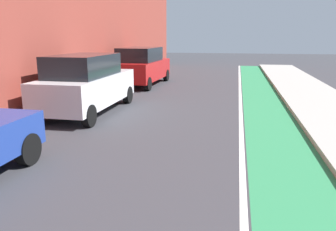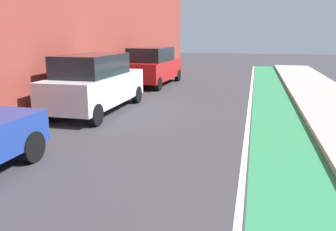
% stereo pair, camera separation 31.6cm
% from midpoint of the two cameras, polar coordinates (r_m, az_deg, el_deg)
% --- Properties ---
extents(ground_plane, '(84.64, 84.64, 0.00)m').
position_cam_midpoint_polar(ground_plane, '(9.54, 0.53, -2.33)').
color(ground_plane, '#38383D').
extents(bike_lane_paint, '(1.60, 38.47, 0.00)m').
position_cam_midpoint_polar(bike_lane_paint, '(11.26, 18.88, -0.60)').
color(bike_lane_paint, '#2D8451').
rests_on(bike_lane_paint, ground).
extents(lane_divider_stripe, '(0.12, 38.47, 0.00)m').
position_cam_midpoint_polar(lane_divider_stripe, '(11.22, 14.30, -0.34)').
color(lane_divider_stripe, white).
rests_on(lane_divider_stripe, ground).
extents(parked_suv_white, '(1.87, 4.69, 1.98)m').
position_cam_midpoint_polar(parked_suv_white, '(11.76, -11.51, 5.48)').
color(parked_suv_white, silver).
rests_on(parked_suv_white, ground).
extents(parked_suv_red, '(2.13, 4.85, 1.98)m').
position_cam_midpoint_polar(parked_suv_red, '(18.00, -2.13, 8.43)').
color(parked_suv_red, red).
rests_on(parked_suv_red, ground).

